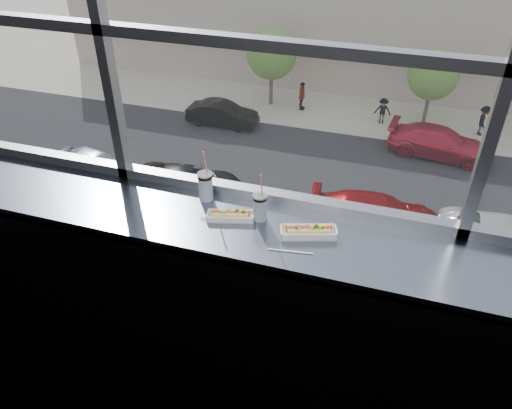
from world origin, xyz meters
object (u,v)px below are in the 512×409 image
(car_near_b, at_px, (187,179))
(pedestrian_c, at_px, (484,118))
(pedestrian_a, at_px, (302,93))
(car_near_c, at_px, (378,210))
(soda_cup_left, at_px, (205,185))
(car_near_a, at_px, (94,162))
(soda_cup_right, at_px, (260,206))
(car_far_a, at_px, (222,110))
(loose_straw, at_px, (291,251))
(pedestrian_b, at_px, (383,108))
(wrapper, at_px, (206,217))
(hotdog_tray_right, at_px, (309,231))
(tree_center, at_px, (433,75))
(hotdog_tray_left, at_px, (230,215))
(car_far_b, at_px, (440,138))
(tree_left, at_px, (272,55))

(car_near_b, height_order, pedestrian_c, pedestrian_c)
(pedestrian_a, bearing_deg, car_near_c, -152.42)
(car_near_c, xyz_separation_m, car_near_b, (-9.00, 0.00, -0.13))
(soda_cup_left, bearing_deg, car_near_c, 87.53)
(car_near_a, relative_size, car_near_b, 1.07)
(car_near_b, bearing_deg, car_near_c, -95.77)
(soda_cup_right, relative_size, pedestrian_a, 0.14)
(car_far_a, bearing_deg, loose_straw, -157.57)
(soda_cup_right, height_order, car_near_c, soda_cup_right)
(car_near_b, height_order, pedestrian_b, car_near_b)
(wrapper, bearing_deg, soda_cup_left, 112.32)
(car_far_a, distance_m, car_near_a, 8.87)
(hotdog_tray_right, height_order, tree_center, hotdog_tray_right)
(car_near_c, bearing_deg, hotdog_tray_left, 171.59)
(car_near_c, xyz_separation_m, pedestrian_b, (-0.91, 11.30, -0.18))
(hotdog_tray_left, relative_size, hotdog_tray_right, 0.87)
(hotdog_tray_right, relative_size, car_near_c, 0.05)
(car_far_a, xyz_separation_m, pedestrian_a, (4.09, 3.79, 0.12))
(soda_cup_right, relative_size, pedestrian_c, 0.14)
(pedestrian_b, bearing_deg, pedestrian_a, 174.66)
(loose_straw, height_order, car_far_b, loose_straw)
(car_near_c, height_order, tree_left, tree_left)
(hotdog_tray_left, height_order, hotdog_tray_right, hotdog_tray_right)
(pedestrian_c, relative_size, pedestrian_a, 0.98)
(soda_cup_left, distance_m, car_near_b, 21.27)
(soda_cup_left, height_order, pedestrian_c, soda_cup_left)
(soda_cup_right, xyz_separation_m, car_far_a, (-9.90, 24.20, -11.16))
(soda_cup_right, distance_m, pedestrian_a, 30.64)
(soda_cup_left, distance_m, wrapper, 0.21)
(soda_cup_right, distance_m, loose_straw, 0.33)
(pedestrian_c, bearing_deg, tree_center, 80.85)
(car_near_b, bearing_deg, soda_cup_right, -157.62)
(loose_straw, distance_m, car_near_c, 19.71)
(soda_cup_right, relative_size, pedestrian_b, 0.16)
(car_near_c, bearing_deg, pedestrian_b, -2.07)
(hotdog_tray_right, height_order, soda_cup_right, soda_cup_right)
(soda_cup_left, xyz_separation_m, pedestrian_b, (-0.22, 27.40, -11.18))
(car_near_b, distance_m, pedestrian_a, 12.13)
(tree_left, bearing_deg, car_far_a, -115.79)
(hotdog_tray_left, bearing_deg, pedestrian_b, 75.51)
(wrapper, distance_m, tree_center, 29.75)
(soda_cup_right, bearing_deg, car_near_a, 130.32)
(car_far_a, bearing_deg, pedestrian_c, -77.24)
(car_far_a, xyz_separation_m, car_near_a, (-3.84, -8.00, 0.11))
(car_near_c, relative_size, car_near_a, 1.05)
(car_far_a, xyz_separation_m, pedestrian_c, (15.17, 3.47, 0.10))
(car_near_b, relative_size, pedestrian_a, 2.72)
(loose_straw, height_order, pedestrian_a, loose_straw)
(pedestrian_b, bearing_deg, tree_left, 174.56)
(tree_left, bearing_deg, car_near_c, -55.30)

